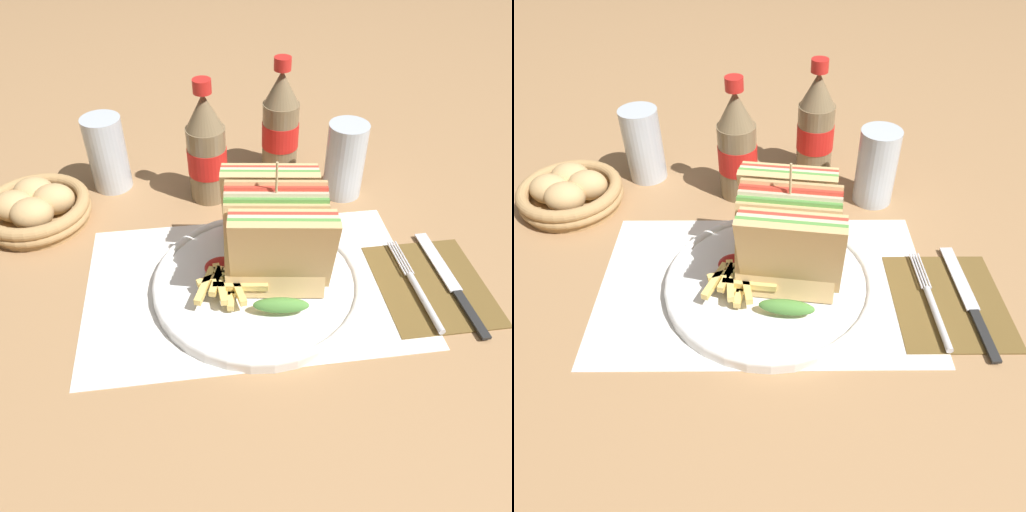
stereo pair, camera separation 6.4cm
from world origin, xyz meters
The scene contains 14 objects.
ground_plane centered at (0.00, 0.00, 0.00)m, with size 4.00×4.00×0.00m, color #9E754C.
placemat centered at (0.00, 0.03, 0.00)m, with size 0.45×0.29×0.00m.
plate_main centered at (0.01, 0.03, 0.01)m, with size 0.29×0.29×0.02m.
club_sandwich centered at (0.03, 0.05, 0.08)m, with size 0.14×0.21×0.17m.
fries_pile centered at (-0.03, 0.01, 0.03)m, with size 0.10×0.09×0.02m.
ketchup_blob centered at (-0.04, 0.05, 0.03)m, with size 0.05×0.04×0.02m.
napkin centered at (0.25, 0.00, 0.00)m, with size 0.15×0.18×0.00m.
fork centered at (0.22, -0.02, 0.01)m, with size 0.02×0.18×0.01m.
knife centered at (0.27, 0.00, 0.01)m, with size 0.02×0.21×0.00m.
coke_bottle_near centered at (-0.04, 0.26, 0.09)m, with size 0.06×0.06×0.20m.
coke_bottle_far centered at (0.09, 0.33, 0.09)m, with size 0.06×0.06×0.20m.
glass_near centered at (0.18, 0.24, 0.06)m, with size 0.06×0.06×0.13m.
glass_far centered at (-0.21, 0.31, 0.06)m, with size 0.06×0.06×0.13m.
bread_basket centered at (-0.32, 0.22, 0.03)m, with size 0.17×0.17×0.06m.
Camera 2 is at (0.01, -0.46, 0.49)m, focal length 35.00 mm.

